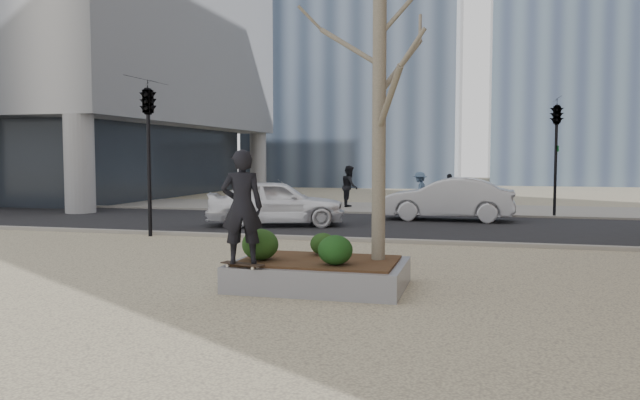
% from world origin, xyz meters
% --- Properties ---
extents(ground, '(120.00, 120.00, 0.00)m').
position_xyz_m(ground, '(0.00, 0.00, 0.00)').
color(ground, '#C0B48D').
rests_on(ground, ground).
extents(street, '(60.00, 8.00, 0.02)m').
position_xyz_m(street, '(0.00, 10.00, 0.01)').
color(street, black).
rests_on(street, ground).
extents(far_sidewalk, '(60.00, 6.00, 0.02)m').
position_xyz_m(far_sidewalk, '(0.00, 17.00, 0.01)').
color(far_sidewalk, gray).
rests_on(far_sidewalk, ground).
extents(planter, '(3.00, 2.00, 0.45)m').
position_xyz_m(planter, '(1.00, 0.00, 0.23)').
color(planter, gray).
rests_on(planter, ground).
extents(planter_mulch, '(2.70, 1.70, 0.04)m').
position_xyz_m(planter_mulch, '(1.00, 0.00, 0.47)').
color(planter_mulch, '#382314').
rests_on(planter_mulch, planter).
extents(sycamore_tree, '(2.80, 2.80, 6.60)m').
position_xyz_m(sycamore_tree, '(2.00, 0.30, 3.79)').
color(sycamore_tree, gray).
rests_on(sycamore_tree, planter_mulch).
extents(shrub_left, '(0.64, 0.64, 0.55)m').
position_xyz_m(shrub_left, '(0.00, -0.29, 0.76)').
color(shrub_left, '#163611').
rests_on(shrub_left, planter_mulch).
extents(shrub_middle, '(0.48, 0.48, 0.41)m').
position_xyz_m(shrub_middle, '(0.94, 0.53, 0.69)').
color(shrub_middle, '#123310').
rests_on(shrub_middle, planter_mulch).
extents(shrub_right, '(0.59, 0.59, 0.50)m').
position_xyz_m(shrub_right, '(1.39, -0.45, 0.74)').
color(shrub_right, '#183C13').
rests_on(shrub_right, planter_mulch).
extents(skateboard, '(0.81, 0.40, 0.08)m').
position_xyz_m(skateboard, '(-0.10, -0.88, 0.49)').
color(skateboard, black).
rests_on(skateboard, planter).
extents(skateboarder, '(0.80, 0.65, 1.90)m').
position_xyz_m(skateboarder, '(-0.10, -0.88, 1.47)').
color(skateboarder, black).
rests_on(skateboarder, skateboard).
extents(police_car, '(4.86, 3.13, 1.54)m').
position_xyz_m(police_car, '(-2.80, 9.00, 0.79)').
color(police_car, white).
rests_on(police_car, street).
extents(car_silver, '(4.69, 1.75, 1.53)m').
position_xyz_m(car_silver, '(2.62, 12.18, 0.79)').
color(car_silver, '#AEB0B7').
rests_on(car_silver, street).
extents(pedestrian_a, '(0.87, 1.03, 1.87)m').
position_xyz_m(pedestrian_a, '(-2.00, 17.19, 0.96)').
color(pedestrian_a, black).
rests_on(pedestrian_a, far_sidewalk).
extents(pedestrian_b, '(0.84, 1.16, 1.62)m').
position_xyz_m(pedestrian_b, '(1.23, 16.47, 0.84)').
color(pedestrian_b, '#435B79').
rests_on(pedestrian_b, far_sidewalk).
extents(pedestrian_c, '(0.99, 0.67, 1.55)m').
position_xyz_m(pedestrian_c, '(2.50, 16.25, 0.80)').
color(pedestrian_c, black).
rests_on(pedestrian_c, far_sidewalk).
extents(traffic_light_near, '(0.60, 2.48, 4.50)m').
position_xyz_m(traffic_light_near, '(-5.50, 5.60, 2.25)').
color(traffic_light_near, black).
rests_on(traffic_light_near, ground).
extents(traffic_light_far, '(0.60, 2.48, 4.50)m').
position_xyz_m(traffic_light_far, '(6.50, 14.60, 2.25)').
color(traffic_light_far, black).
rests_on(traffic_light_far, ground).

